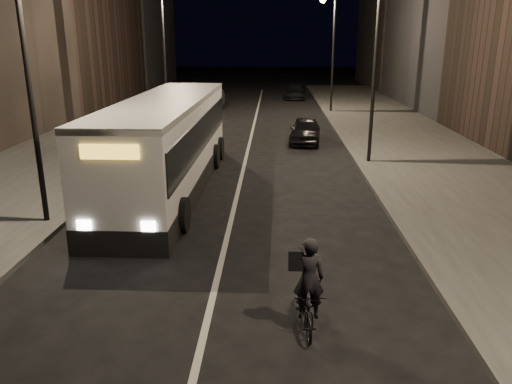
# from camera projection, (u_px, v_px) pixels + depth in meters

# --- Properties ---
(ground) EXTENTS (180.00, 180.00, 0.00)m
(ground) POSITION_uv_depth(u_px,v_px,m) (214.00, 291.00, 11.28)
(ground) COLOR black
(ground) RESTS_ON ground
(sidewalk_right) EXTENTS (7.00, 70.00, 0.16)m
(sidewalk_right) POSITION_uv_depth(u_px,v_px,m) (421.00, 153.00, 24.33)
(sidewalk_right) COLOR #333331
(sidewalk_right) RESTS_ON ground
(sidewalk_left) EXTENTS (7.00, 70.00, 0.16)m
(sidewalk_left) POSITION_uv_depth(u_px,v_px,m) (77.00, 151.00, 24.91)
(sidewalk_left) COLOR #333331
(sidewalk_left) RESTS_ON ground
(streetlight_right_mid) EXTENTS (1.20, 0.44, 8.12)m
(streetlight_right_mid) POSITION_uv_depth(u_px,v_px,m) (370.00, 41.00, 20.96)
(streetlight_right_mid) COLOR black
(streetlight_right_mid) RESTS_ON sidewalk_right
(streetlight_right_far) EXTENTS (1.20, 0.44, 8.12)m
(streetlight_right_far) POSITION_uv_depth(u_px,v_px,m) (330.00, 39.00, 36.22)
(streetlight_right_far) COLOR black
(streetlight_right_far) RESTS_ON sidewalk_right
(streetlight_left_near) EXTENTS (1.20, 0.44, 8.12)m
(streetlight_left_near) POSITION_uv_depth(u_px,v_px,m) (33.00, 42.00, 13.69)
(streetlight_left_near) COLOR black
(streetlight_left_near) RESTS_ON sidewalk_left
(streetlight_left_far) EXTENTS (1.20, 0.44, 8.12)m
(streetlight_left_far) POSITION_uv_depth(u_px,v_px,m) (168.00, 39.00, 30.87)
(streetlight_left_far) COLOR black
(streetlight_left_far) RESTS_ON sidewalk_left
(city_bus) EXTENTS (3.10, 12.64, 3.39)m
(city_bus) POSITION_uv_depth(u_px,v_px,m) (168.00, 140.00, 18.46)
(city_bus) COLOR silver
(city_bus) RESTS_ON ground
(cyclist_on_bicycle) EXTENTS (0.68, 1.74, 1.98)m
(cyclist_on_bicycle) POSITION_uv_depth(u_px,v_px,m) (307.00, 298.00, 9.68)
(cyclist_on_bicycle) COLOR black
(cyclist_on_bicycle) RESTS_ON ground
(car_near) EXTENTS (1.95, 4.07, 1.34)m
(car_near) POSITION_uv_depth(u_px,v_px,m) (305.00, 130.00, 27.00)
(car_near) COLOR black
(car_near) RESTS_ON ground
(car_mid) EXTENTS (1.68, 4.45, 1.45)m
(car_mid) POSITION_uv_depth(u_px,v_px,m) (214.00, 98.00, 40.61)
(car_mid) COLOR #38373A
(car_mid) RESTS_ON ground
(car_far) EXTENTS (2.19, 4.71, 1.33)m
(car_far) POSITION_uv_depth(u_px,v_px,m) (296.00, 91.00, 46.45)
(car_far) COLOR black
(car_far) RESTS_ON ground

